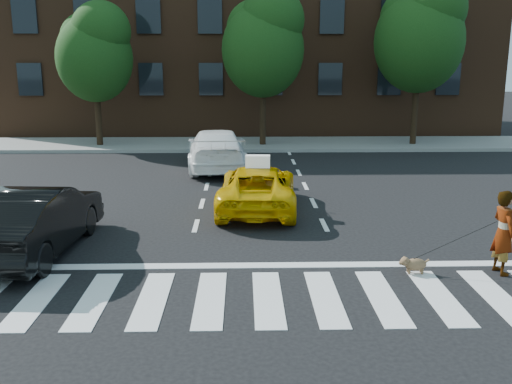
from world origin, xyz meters
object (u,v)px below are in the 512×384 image
tree_mid (264,39)px  taxi (258,188)px  tree_left (95,49)px  black_sedan (35,219)px  tree_right (421,30)px  white_suv (217,149)px  dog (413,264)px  woman (503,232)px

tree_mid → taxi: bearing=-92.9°
taxi → tree_left: bearing=-54.5°
tree_left → black_sedan: tree_left is taller
tree_mid → tree_right: bearing=-0.0°
white_suv → dog: size_ratio=8.61×
tree_left → tree_mid: tree_mid is taller
tree_mid → woman: 16.88m
tree_right → white_suv: (-8.93, -5.21, -4.52)m
tree_right → black_sedan: size_ratio=1.72×
tree_left → tree_right: bearing=-0.0°
black_sedan → tree_right: bearing=-126.8°
tree_left → dog: size_ratio=10.92×
tree_mid → white_suv: size_ratio=1.39×
white_suv → tree_left: bearing=-47.2°
tree_left → dog: bearing=-58.3°
taxi → dog: (2.88, -4.86, -0.41)m
black_sedan → tree_mid: bearing=-106.6°
tree_mid → black_sedan: (-5.37, -14.50, -4.11)m
tree_left → dog: 19.16m
tree_right → white_suv: 11.29m
tree_mid → woman: bearing=-75.8°
black_sedan → woman: (9.39, -1.40, 0.08)m
tree_left → tree_right: (14.50, -0.00, 0.82)m
tree_left → tree_right: 14.52m
tree_mid → black_sedan: tree_mid is taller
woman → white_suv: bearing=20.7°
tree_left → white_suv: (5.57, -5.21, -3.70)m
taxi → white_suv: (-1.37, 5.82, 0.13)m
tree_mid → tree_right: (7.00, -0.00, 0.41)m
tree_left → tree_mid: size_ratio=0.92×
tree_left → dog: tree_left is taller
taxi → dog: bearing=124.0°
woman → dog: bearing=81.5°
tree_right → black_sedan: tree_right is taller
tree_right → woman: tree_right is taller
woman → dog: 1.81m
tree_left → tree_right: tree_right is taller
black_sedan → dog: (7.69, -1.40, -0.54)m
tree_right → taxi: bearing=-124.4°
taxi → black_sedan: size_ratio=0.98×
taxi → tree_right: bearing=-121.1°
tree_right → woman: 16.77m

